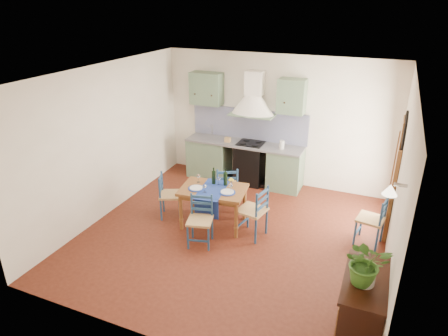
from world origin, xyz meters
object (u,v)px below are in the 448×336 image
at_px(chair_near, 200,220).
at_px(sideboard, 361,308).
at_px(potted_plant, 366,263).
at_px(dining_table, 213,193).

distance_m(chair_near, sideboard, 2.90).
xyz_separation_m(sideboard, potted_plant, (-0.03, -0.09, 0.70)).
relative_size(sideboard, potted_plant, 1.95).
xyz_separation_m(dining_table, chair_near, (0.05, -0.63, -0.20)).
xyz_separation_m(chair_near, sideboard, (2.66, -1.15, 0.06)).
height_order(dining_table, chair_near, dining_table).
distance_m(dining_table, sideboard, 3.25).
bearing_deg(sideboard, dining_table, 146.57).
bearing_deg(dining_table, chair_near, -85.77).
bearing_deg(sideboard, chair_near, 156.54).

